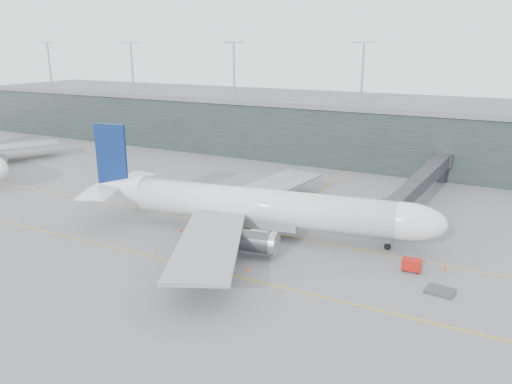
% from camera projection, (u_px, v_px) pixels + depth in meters
% --- Properties ---
extents(ground, '(320.00, 320.00, 0.00)m').
position_uv_depth(ground, '(248.00, 219.00, 85.45)').
color(ground, '#5D5D62').
rests_on(ground, ground).
extents(taxiline_a, '(160.00, 0.25, 0.02)m').
position_uv_depth(taxiline_a, '(237.00, 227.00, 82.05)').
color(taxiline_a, '#CB9013').
rests_on(taxiline_a, ground).
extents(taxiline_b, '(160.00, 0.25, 0.02)m').
position_uv_depth(taxiline_b, '(179.00, 263.00, 68.43)').
color(taxiline_b, '#CB9013').
rests_on(taxiline_b, ground).
extents(taxiline_lead_main, '(0.25, 60.00, 0.02)m').
position_uv_depth(taxiline_lead_main, '(317.00, 193.00, 100.26)').
color(taxiline_lead_main, '#CB9013').
rests_on(taxiline_lead_main, ground).
extents(taxiline_lead_adj, '(0.25, 60.00, 0.02)m').
position_uv_depth(taxiline_lead_adj, '(40.00, 154.00, 135.54)').
color(taxiline_lead_adj, '#CB9013').
rests_on(taxiline_lead_adj, ground).
extents(terminal, '(240.00, 36.00, 29.00)m').
position_uv_depth(terminal, '(351.00, 127.00, 132.62)').
color(terminal, '#1D2826').
rests_on(terminal, ground).
extents(main_aircraft, '(57.64, 53.64, 16.18)m').
position_uv_depth(main_aircraft, '(258.00, 207.00, 77.64)').
color(main_aircraft, silver).
rests_on(main_aircraft, ground).
extents(jet_bridge, '(5.83, 43.35, 6.35)m').
position_uv_depth(jet_bridge, '(423.00, 178.00, 93.40)').
color(jet_bridge, '#2C2D31').
rests_on(jet_bridge, ground).
extents(gse_cart, '(2.50, 1.66, 1.66)m').
position_uv_depth(gse_cart, '(412.00, 265.00, 65.78)').
color(gse_cart, '#A0140B').
rests_on(gse_cart, ground).
extents(baggage_dolly, '(3.54, 2.97, 0.33)m').
position_uv_depth(baggage_dolly, '(440.00, 291.00, 60.33)').
color(baggage_dolly, '#36363B').
rests_on(baggage_dolly, ground).
extents(uld_a, '(2.60, 2.25, 2.07)m').
position_uv_depth(uld_a, '(246.00, 195.00, 95.37)').
color(uld_a, '#3A3A3F').
rests_on(uld_a, ground).
extents(uld_b, '(2.20, 1.89, 1.78)m').
position_uv_depth(uld_b, '(263.00, 194.00, 96.85)').
color(uld_b, '#3A3A3F').
rests_on(uld_b, ground).
extents(uld_c, '(2.26, 1.87, 1.93)m').
position_uv_depth(uld_c, '(276.00, 196.00, 94.87)').
color(uld_c, '#3A3A3F').
rests_on(uld_c, ground).
extents(cone_nose, '(0.44, 0.44, 0.70)m').
position_uv_depth(cone_nose, '(445.00, 268.00, 66.09)').
color(cone_nose, red).
rests_on(cone_nose, ground).
extents(cone_wing_stbd, '(0.41, 0.41, 0.65)m').
position_uv_depth(cone_wing_stbd, '(248.00, 269.00, 65.96)').
color(cone_wing_stbd, orange).
rests_on(cone_wing_stbd, ground).
extents(cone_wing_port, '(0.41, 0.41, 0.66)m').
position_uv_depth(cone_wing_port, '(321.00, 207.00, 90.84)').
color(cone_wing_port, red).
rests_on(cone_wing_port, ground).
extents(cone_tail, '(0.44, 0.44, 0.71)m').
position_uv_depth(cone_tail, '(180.00, 230.00, 79.66)').
color(cone_tail, '#F0350D').
rests_on(cone_tail, ground).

